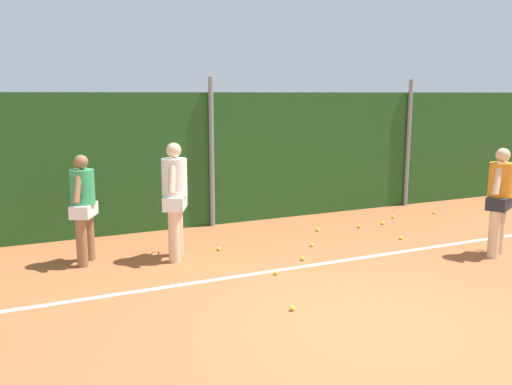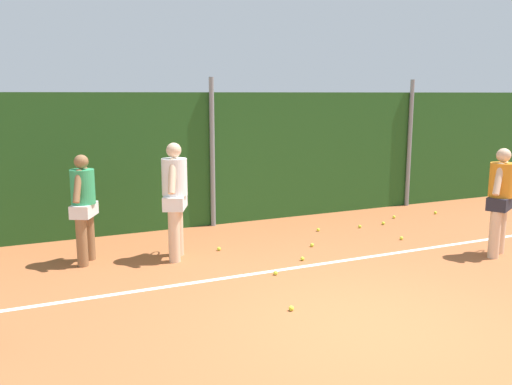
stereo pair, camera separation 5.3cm
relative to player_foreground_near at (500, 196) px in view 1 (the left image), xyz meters
The scene contains 19 objects.
ground_plane 3.80m from the player_foreground_near, behind, with size 26.78×26.78×0.00m, color #A85B33.
hedge_fence_backdrop 5.52m from the player_foreground_near, 131.61° to the left, with size 17.41×0.25×2.73m, color #23511E.
fence_post_center 5.41m from the player_foreground_near, 132.85° to the left, with size 0.10×0.10×3.03m, color gray.
fence_post_right 4.20m from the player_foreground_near, 70.97° to the left, with size 0.10×0.10×3.03m, color gray.
court_baseline_paint 3.88m from the player_foreground_near, 167.79° to the left, with size 12.72×0.10×0.01m, color white.
player_foreground_near is the anchor object (origin of this frame).
player_midcourt 5.40m from the player_foreground_near, 157.53° to the left, with size 0.54×0.82×1.93m.
player_backcourt_far 6.83m from the player_foreground_near, 159.25° to the left, with size 0.50×0.68×1.76m.
tennis_ball_0 3.33m from the player_foreground_near, 65.53° to the left, with size 0.07×0.07×0.07m, color #CCDB33.
tennis_ball_2 3.46m from the player_foreground_near, 161.01° to the left, with size 0.07×0.07×0.07m, color #CCDB33.
tennis_ball_3 4.83m from the player_foreground_near, 152.54° to the left, with size 0.07×0.07×0.07m, color #CCDB33.
tennis_ball_4 4.03m from the player_foreground_near, behind, with size 0.07×0.07×0.07m, color #CCDB33.
tennis_ball_5 2.76m from the player_foreground_near, 98.81° to the left, with size 0.07×0.07×0.07m, color #CCDB33.
tennis_ball_6 3.09m from the player_foreground_near, 86.53° to the left, with size 0.07×0.07×0.07m, color #CCDB33.
tennis_ball_7 3.41m from the player_foreground_near, 126.04° to the left, with size 0.07×0.07×0.07m, color #CCDB33.
tennis_ball_8 2.89m from the player_foreground_near, 111.76° to the left, with size 0.07×0.07×0.07m, color #CCDB33.
tennis_ball_9 3.26m from the player_foreground_near, 146.32° to the left, with size 0.07×0.07×0.07m, color #CCDB33.
tennis_ball_10 4.45m from the player_foreground_near, behind, with size 0.07×0.07×0.07m, color #CCDB33.
tennis_ball_11 1.93m from the player_foreground_near, 119.68° to the left, with size 0.07×0.07×0.07m, color #CCDB33.
Camera 1 is at (-3.73, -4.89, 2.71)m, focal length 38.01 mm.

